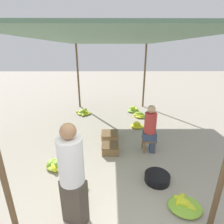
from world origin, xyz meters
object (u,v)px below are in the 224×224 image
(vendor_seated, at_px, (151,128))
(basin_black, at_px, (157,178))
(vendor_foreground, at_px, (72,175))
(stool, at_px, (149,141))
(banana_pile_right_0, at_px, (137,125))
(crate_mid, at_px, (110,148))
(banana_pile_left_0, at_px, (75,185))
(crate_near, at_px, (110,135))
(banana_pile_right_2, at_px, (184,205))
(banana_pile_left_1, at_px, (57,164))
(banana_pile_left_2, at_px, (83,113))
(banana_pile_right_1, at_px, (140,115))
(banana_pile_right_3, at_px, (133,110))

(vendor_seated, bearing_deg, basin_black, -93.60)
(vendor_foreground, relative_size, vendor_seated, 1.31)
(stool, height_order, banana_pile_right_0, stool)
(vendor_seated, relative_size, crate_mid, 2.90)
(banana_pile_left_0, bearing_deg, banana_pile_right_0, 60.00)
(vendor_seated, xyz_separation_m, banana_pile_left_0, (-1.70, -1.31, -0.57))
(banana_pile_left_0, xyz_separation_m, crate_near, (0.66, 2.00, 0.02))
(banana_pile_left_0, bearing_deg, banana_pile_right_2, -13.49)
(banana_pile_left_1, bearing_deg, basin_black, -12.39)
(banana_pile_left_0, bearing_deg, stool, 37.84)
(crate_near, bearing_deg, basin_black, -62.17)
(banana_pile_left_0, xyz_separation_m, banana_pile_left_1, (-0.52, 0.65, -0.00))
(banana_pile_left_2, distance_m, banana_pile_right_0, 2.41)
(banana_pile_left_2, xyz_separation_m, banana_pile_right_2, (2.36, -4.52, -0.01))
(stool, distance_m, banana_pile_right_2, 1.80)
(stool, xyz_separation_m, crate_mid, (-1.00, -0.06, -0.18))
(banana_pile_left_0, relative_size, banana_pile_right_1, 1.02)
(vendor_foreground, xyz_separation_m, crate_mid, (0.53, 1.92, -0.75))
(basin_black, xyz_separation_m, banana_pile_right_1, (0.20, 3.51, 0.01))
(vendor_seated, bearing_deg, stool, -172.76)
(crate_near, bearing_deg, stool, -34.41)
(banana_pile_left_1, relative_size, banana_pile_right_1, 1.08)
(stool, relative_size, banana_pile_left_0, 0.65)
(banana_pile_right_3, bearing_deg, banana_pile_left_2, -171.96)
(basin_black, relative_size, banana_pile_right_1, 0.94)
(vendor_seated, bearing_deg, banana_pile_right_3, 90.62)
(banana_pile_left_2, height_order, banana_pile_right_0, banana_pile_left_2)
(banana_pile_right_1, bearing_deg, crate_near, -124.77)
(stool, xyz_separation_m, crate_near, (-1.02, 0.70, -0.20))
(banana_pile_right_1, height_order, crate_near, banana_pile_right_1)
(stool, bearing_deg, banana_pile_right_3, 90.31)
(vendor_seated, xyz_separation_m, banana_pile_right_0, (-0.10, 1.45, -0.55))
(banana_pile_right_0, xyz_separation_m, banana_pile_right_2, (0.33, -3.22, -0.02))
(banana_pile_right_0, distance_m, crate_near, 1.20)
(basin_black, bearing_deg, banana_pile_right_0, 90.72)
(banana_pile_right_3, bearing_deg, vendor_seated, -89.38)
(vendor_foreground, distance_m, banana_pile_right_2, 1.95)
(banana_pile_left_0, height_order, banana_pile_right_1, banana_pile_right_1)
(banana_pile_right_3, distance_m, crate_mid, 3.26)
(banana_pile_right_2, xyz_separation_m, crate_mid, (-1.25, 1.70, 0.04))
(banana_pile_left_1, bearing_deg, crate_mid, 26.27)
(vendor_foreground, distance_m, banana_pile_right_1, 4.74)
(banana_pile_right_2, height_order, crate_mid, crate_mid)
(banana_pile_right_0, bearing_deg, crate_mid, -121.10)
(banana_pile_right_2, bearing_deg, banana_pile_right_1, 91.27)
(vendor_foreground, height_order, vendor_seated, vendor_foreground)
(vendor_foreground, relative_size, banana_pile_left_2, 2.63)
(vendor_foreground, height_order, crate_near, vendor_foreground)
(crate_mid, bearing_deg, banana_pile_left_0, -118.61)
(banana_pile_right_0, xyz_separation_m, banana_pile_right_3, (0.07, 1.59, 0.00))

